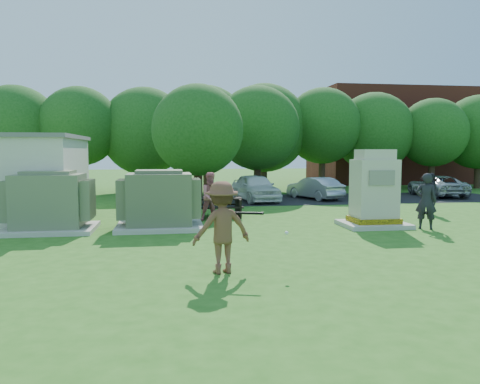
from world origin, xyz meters
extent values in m
plane|color=#2D6619|center=(0.00, 0.00, 0.00)|extent=(120.00, 120.00, 0.00)
cube|color=maroon|center=(18.00, 27.00, 4.00)|extent=(15.00, 8.00, 8.00)
cube|color=#232326|center=(7.00, 13.50, 0.01)|extent=(20.00, 6.00, 0.01)
cube|color=beige|center=(-6.50, 4.50, 0.07)|extent=(3.00, 2.40, 0.15)
cube|color=#6B7554|center=(-6.50, 4.50, 1.05)|extent=(2.20, 1.80, 1.80)
cube|color=#6B7554|center=(-6.50, 4.50, 2.01)|extent=(1.60, 1.30, 0.12)
cube|color=#6B7554|center=(-7.77, 4.50, 1.07)|extent=(0.32, 1.50, 1.35)
cube|color=#6B7554|center=(-5.23, 4.50, 1.07)|extent=(0.32, 1.50, 1.35)
cube|color=beige|center=(-2.80, 4.50, 0.07)|extent=(3.00, 2.40, 0.15)
cube|color=#5B6547|center=(-2.80, 4.50, 1.05)|extent=(2.20, 1.80, 1.80)
cube|color=#5B6547|center=(-2.80, 4.50, 2.01)|extent=(1.60, 1.30, 0.12)
cube|color=#5B6547|center=(-4.07, 4.50, 1.07)|extent=(0.32, 1.50, 1.35)
cube|color=#5B6547|center=(-1.53, 4.50, 1.07)|extent=(0.32, 1.50, 1.35)
cube|color=beige|center=(4.87, 3.75, 0.08)|extent=(2.29, 1.88, 0.16)
cube|color=yellow|center=(4.87, 3.75, 0.25)|extent=(1.62, 1.30, 0.19)
cube|color=beige|center=(4.87, 3.75, 1.39)|extent=(1.46, 1.15, 2.08)
cube|color=beige|center=(4.87, 3.75, 2.61)|extent=(1.20, 0.94, 0.36)
cube|color=gray|center=(4.87, 3.15, 1.80)|extent=(0.94, 0.04, 0.52)
cube|color=black|center=(-0.44, 6.99, 0.77)|extent=(1.88, 0.73, 0.06)
cube|color=black|center=(-0.44, 7.56, 0.46)|extent=(1.88, 0.26, 0.05)
cube|color=black|center=(-0.44, 6.41, 0.46)|extent=(1.88, 0.26, 0.05)
cube|color=black|center=(-1.25, 6.99, 0.39)|extent=(0.08, 1.41, 0.77)
cube|color=black|center=(0.38, 6.99, 0.39)|extent=(0.08, 1.41, 0.77)
imported|color=brown|center=(-1.31, -1.87, 1.03)|extent=(1.47, 1.04, 2.06)
imported|color=black|center=(6.42, 2.94, 0.98)|extent=(0.86, 0.76, 1.97)
imported|color=#CB6B72|center=(-0.82, 6.03, 0.96)|extent=(1.05, 0.89, 1.91)
imported|color=black|center=(8.72, 6.46, 0.90)|extent=(0.70, 1.13, 1.80)
imported|color=white|center=(2.22, 12.93, 0.75)|extent=(2.38, 4.59, 1.49)
imported|color=#BAB9BE|center=(5.76, 13.46, 0.63)|extent=(2.57, 4.04, 1.26)
imported|color=black|center=(9.11, 12.95, 0.61)|extent=(3.14, 4.57, 1.23)
imported|color=#ACACB0|center=(13.51, 13.88, 0.63)|extent=(2.45, 4.70, 1.27)
cylinder|color=black|center=(-0.80, -1.96, 1.35)|extent=(0.83, 0.30, 0.06)
cylinder|color=maroon|center=(-1.19, -1.91, 1.35)|extent=(0.23, 0.12, 0.06)
sphere|color=white|center=(0.13, -2.07, 0.90)|extent=(0.09, 0.09, 0.09)
cylinder|color=#47301E|center=(-12.00, 19.40, 1.20)|extent=(0.44, 0.44, 2.40)
sphere|color=#235B1C|center=(-12.00, 19.40, 4.08)|extent=(5.60, 5.60, 5.60)
cylinder|color=#47301E|center=(-8.00, 18.80, 1.40)|extent=(0.44, 0.44, 2.80)
sphere|color=#235B1C|center=(-8.00, 18.80, 4.30)|extent=(5.00, 5.00, 5.00)
cylinder|color=#47301E|center=(-4.00, 19.60, 1.15)|extent=(0.44, 0.44, 2.30)
sphere|color=#235B1C|center=(-4.00, 19.60, 4.04)|extent=(5.80, 5.80, 5.80)
cylinder|color=#47301E|center=(0.00, 18.70, 1.35)|extent=(0.44, 0.44, 2.70)
sphere|color=#235B1C|center=(0.00, 18.70, 4.32)|extent=(5.40, 5.40, 5.40)
cylinder|color=#47301E|center=(4.00, 19.30, 1.25)|extent=(0.44, 0.44, 2.50)
sphere|color=#235B1C|center=(4.00, 19.30, 4.30)|extent=(6.00, 6.00, 6.00)
cylinder|color=#47301E|center=(8.00, 18.90, 1.45)|extent=(0.44, 0.44, 2.90)
sphere|color=#235B1C|center=(8.00, 18.90, 4.46)|extent=(5.20, 5.20, 5.20)
cylinder|color=#47301E|center=(12.00, 19.50, 1.20)|extent=(0.44, 0.44, 2.40)
sphere|color=#235B1C|center=(12.00, 19.50, 4.08)|extent=(5.60, 5.60, 5.60)
cylinder|color=#47301E|center=(16.00, 18.60, 1.30)|extent=(0.44, 0.44, 2.60)
sphere|color=#235B1C|center=(16.00, 18.60, 4.04)|extent=(4.80, 4.80, 4.80)
cylinder|color=#47301E|center=(20.00, 19.20, 1.25)|extent=(0.44, 0.44, 2.50)
sphere|color=#235B1C|center=(20.00, 19.20, 4.12)|extent=(5.40, 5.40, 5.40)
cylinder|color=#47301E|center=(-1.00, 11.50, 1.20)|extent=(0.44, 0.44, 2.40)
sphere|color=#235B1C|center=(-1.00, 11.50, 3.78)|extent=(4.60, 4.60, 4.60)
cylinder|color=#47301E|center=(3.00, 16.50, 1.30)|extent=(0.44, 0.44, 2.60)
sphere|color=#235B1C|center=(3.00, 16.50, 4.16)|extent=(5.20, 5.20, 5.20)
camera|label=1|loc=(-2.46, -12.14, 2.73)|focal=35.00mm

